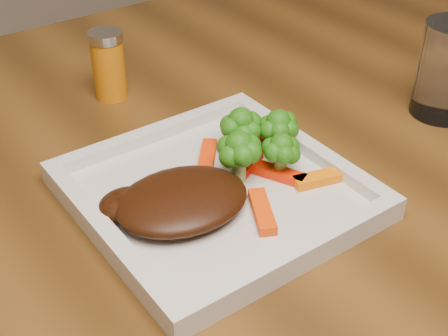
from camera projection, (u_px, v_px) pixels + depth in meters
plate at (216, 196)px, 0.65m from camera, size 0.27×0.27×0.01m
steak at (182, 200)px, 0.61m from camera, size 0.15×0.12×0.03m
broccoli_0 at (241, 127)px, 0.68m from camera, size 0.06×0.06×0.07m
broccoli_1 at (278, 129)px, 0.68m from camera, size 0.06×0.06×0.06m
broccoli_2 at (281, 152)px, 0.65m from camera, size 0.06×0.06×0.06m
broccoli_3 at (239, 155)px, 0.64m from camera, size 0.06×0.06×0.06m
carrot_1 at (322, 178)px, 0.66m from camera, size 0.06×0.03×0.01m
carrot_2 at (262, 211)px, 0.61m from camera, size 0.04×0.06×0.01m
carrot_3 at (262, 137)px, 0.72m from camera, size 0.06×0.02×0.01m
carrot_4 at (207, 157)px, 0.69m from camera, size 0.05×0.06×0.01m
carrot_5 at (279, 173)px, 0.66m from camera, size 0.04×0.06×0.01m
carrot_6 at (249, 164)px, 0.68m from camera, size 0.05×0.03×0.01m
spice_shaker at (109, 65)px, 0.81m from camera, size 0.05×0.05×0.09m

